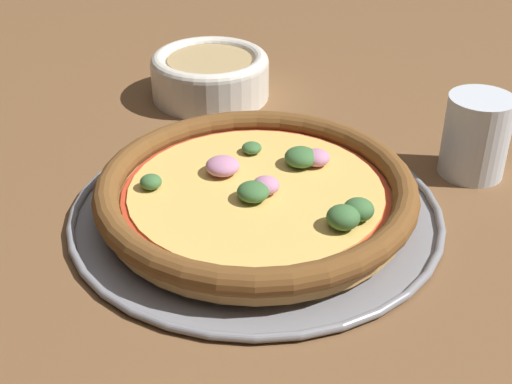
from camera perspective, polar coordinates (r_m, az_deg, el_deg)
The scene contains 5 objects.
ground_plane at distance 0.66m, azimuth -0.00°, elevation -1.86°, with size 3.00×3.00×0.00m, color brown.
pizza_tray at distance 0.66m, azimuth -0.00°, elevation -1.56°, with size 0.34×0.34×0.01m.
pizza at distance 0.65m, azimuth 0.06°, elevation 0.00°, with size 0.29×0.29×0.04m.
bowl_near at distance 0.89m, azimuth -3.70°, elevation 9.43°, with size 0.14×0.14×0.05m.
drinking_cup at distance 0.74m, azimuth 17.19°, elevation 4.30°, with size 0.06×0.06×0.08m.
Camera 1 is at (-0.31, 0.46, 0.37)m, focal length 50.00 mm.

